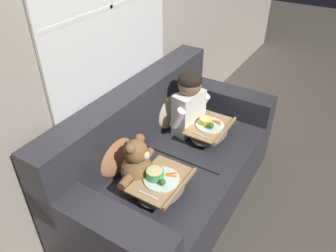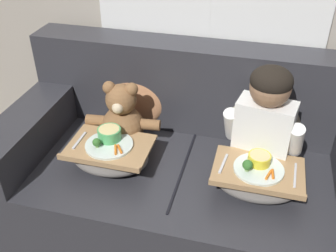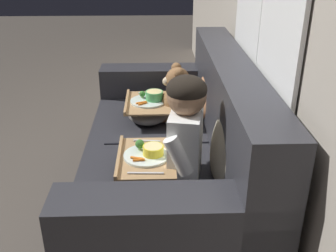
{
  "view_description": "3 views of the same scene",
  "coord_description": "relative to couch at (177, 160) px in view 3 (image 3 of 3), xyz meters",
  "views": [
    {
      "loc": [
        -1.66,
        -0.96,
        2.1
      ],
      "look_at": [
        0.1,
        0.12,
        0.66
      ],
      "focal_mm": 35.0,
      "sensor_mm": 36.0,
      "label": 1
    },
    {
      "loc": [
        0.31,
        -1.54,
        1.75
      ],
      "look_at": [
        -0.09,
        0.01,
        0.68
      ],
      "focal_mm": 42.0,
      "sensor_mm": 36.0,
      "label": 2
    },
    {
      "loc": [
        2.08,
        -0.06,
        1.58
      ],
      "look_at": [
        0.15,
        0.01,
        0.66
      ],
      "focal_mm": 42.0,
      "sensor_mm": 36.0,
      "label": 3
    }
  ],
  "objects": [
    {
      "name": "lap_tray_teddy",
      "position": [
        -0.36,
        -0.17,
        0.19
      ],
      "size": [
        0.41,
        0.3,
        0.19
      ],
      "color": "slate",
      "rests_on": "teddy_bear"
    },
    {
      "name": "teddy_bear",
      "position": [
        -0.36,
        0.02,
        0.28
      ],
      "size": [
        0.4,
        0.28,
        0.37
      ],
      "color": "brown",
      "rests_on": "couch"
    },
    {
      "name": "lap_tray_child",
      "position": [
        0.36,
        -0.18,
        0.19
      ],
      "size": [
        0.41,
        0.29,
        0.19
      ],
      "color": "slate",
      "rests_on": "child_figure"
    },
    {
      "name": "child_figure",
      "position": [
        0.36,
        0.02,
        0.42
      ],
      "size": [
        0.4,
        0.22,
        0.54
      ],
      "color": "white",
      "rests_on": "couch"
    },
    {
      "name": "couch",
      "position": [
        0.0,
        0.0,
        0.0
      ],
      "size": [
        1.89,
        0.96,
        0.97
      ],
      "color": "#2D2D33",
      "rests_on": "ground_plane"
    },
    {
      "name": "throw_pillow_behind_child",
      "position": [
        0.36,
        0.22,
        0.31
      ],
      "size": [
        0.41,
        0.2,
        0.42
      ],
      "color": "#C1B293",
      "rests_on": "couch"
    },
    {
      "name": "throw_pillow_behind_teddy",
      "position": [
        -0.36,
        0.22,
        0.31
      ],
      "size": [
        0.37,
        0.18,
        0.39
      ],
      "color": "#B2754C",
      "rests_on": "couch"
    },
    {
      "name": "ground_plane",
      "position": [
        0.0,
        -0.07,
        -0.35
      ],
      "size": [
        14.0,
        14.0,
        0.0
      ],
      "primitive_type": "plane",
      "color": "#4C443D"
    }
  ]
}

